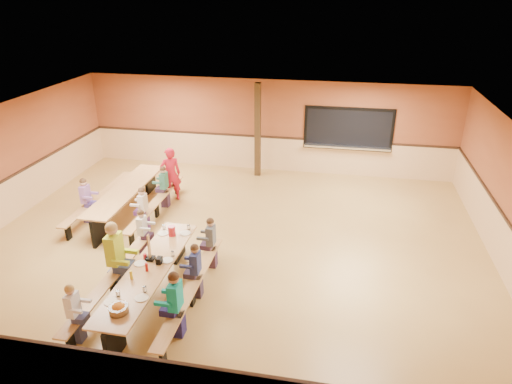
# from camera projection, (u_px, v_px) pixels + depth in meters

# --- Properties ---
(ground) EXTENTS (12.00, 12.00, 0.00)m
(ground) POSITION_uv_depth(u_px,v_px,m) (232.00, 243.00, 10.98)
(ground) COLOR olive
(ground) RESTS_ON ground
(room_envelope) EXTENTS (12.04, 10.04, 3.02)m
(room_envelope) POSITION_uv_depth(u_px,v_px,m) (231.00, 218.00, 10.70)
(room_envelope) COLOR brown
(room_envelope) RESTS_ON ground
(kitchen_pass_through) EXTENTS (2.78, 0.28, 1.38)m
(kitchen_pass_through) POSITION_uv_depth(u_px,v_px,m) (348.00, 131.00, 14.36)
(kitchen_pass_through) COLOR black
(kitchen_pass_through) RESTS_ON ground
(structural_post) EXTENTS (0.18, 0.18, 3.00)m
(structural_post) POSITION_uv_depth(u_px,v_px,m) (258.00, 131.00, 14.33)
(structural_post) COLOR #302110
(structural_post) RESTS_ON ground
(cafeteria_table_main) EXTENTS (1.91, 3.70, 0.74)m
(cafeteria_table_main) POSITION_uv_depth(u_px,v_px,m) (151.00, 277.00, 8.80)
(cafeteria_table_main) COLOR #AE7B45
(cafeteria_table_main) RESTS_ON ground
(cafeteria_table_second) EXTENTS (1.91, 3.70, 0.74)m
(cafeteria_table_second) POSITION_uv_depth(u_px,v_px,m) (127.00, 196.00, 12.19)
(cafeteria_table_second) COLOR #AE7B45
(cafeteria_table_second) RESTS_ON ground
(seated_child_white_left) EXTENTS (0.34, 0.28, 1.14)m
(seated_child_white_left) POSITION_uv_depth(u_px,v_px,m) (74.00, 314.00, 7.75)
(seated_child_white_left) COLOR white
(seated_child_white_left) RESTS_ON ground
(seated_adult_yellow) EXTENTS (0.50, 0.41, 1.48)m
(seated_adult_yellow) POSITION_uv_depth(u_px,v_px,m) (116.00, 257.00, 9.08)
(seated_adult_yellow) COLOR #BAD224
(seated_adult_yellow) RESTS_ON ground
(seated_child_grey_left) EXTENTS (0.33, 0.27, 1.13)m
(seated_child_grey_left) POSITION_uv_depth(u_px,v_px,m) (143.00, 233.00, 10.29)
(seated_child_grey_left) COLOR silver
(seated_child_grey_left) RESTS_ON ground
(seated_child_teal_right) EXTENTS (0.40, 0.33, 1.28)m
(seated_child_teal_right) POSITION_uv_depth(u_px,v_px,m) (176.00, 305.00, 7.87)
(seated_child_teal_right) COLOR #119A93
(seated_child_teal_right) RESTS_ON ground
(seated_child_navy_right) EXTENTS (0.35, 0.28, 1.16)m
(seated_child_navy_right) POSITION_uv_depth(u_px,v_px,m) (196.00, 271.00, 8.89)
(seated_child_navy_right) COLOR navy
(seated_child_navy_right) RESTS_ON ground
(seated_child_char_right) EXTENTS (0.35, 0.29, 1.17)m
(seated_child_char_right) POSITION_uv_depth(u_px,v_px,m) (211.00, 243.00, 9.85)
(seated_child_char_right) COLOR #50545C
(seated_child_char_right) RESTS_ON ground
(seated_child_purple_sec) EXTENTS (0.36, 0.30, 1.20)m
(seated_child_purple_sec) POSITION_uv_depth(u_px,v_px,m) (86.00, 201.00, 11.77)
(seated_child_purple_sec) COLOR #855993
(seated_child_purple_sec) RESTS_ON ground
(seated_child_green_sec) EXTENTS (0.35, 0.29, 1.17)m
(seated_child_green_sec) POSITION_uv_depth(u_px,v_px,m) (164.00, 187.00, 12.59)
(seated_child_green_sec) COLOR #316B57
(seated_child_green_sec) RESTS_ON ground
(seated_child_tan_sec) EXTENTS (0.34, 0.28, 1.16)m
(seated_child_tan_sec) POSITION_uv_depth(u_px,v_px,m) (143.00, 210.00, 11.33)
(seated_child_tan_sec) COLOR beige
(seated_child_tan_sec) RESTS_ON ground
(standing_woman) EXTENTS (0.69, 0.62, 1.58)m
(standing_woman) POSITION_uv_depth(u_px,v_px,m) (171.00, 174.00, 12.90)
(standing_woman) COLOR red
(standing_woman) RESTS_ON ground
(punch_pitcher) EXTENTS (0.16, 0.16, 0.22)m
(punch_pitcher) POSITION_uv_depth(u_px,v_px,m) (172.00, 231.00, 9.80)
(punch_pitcher) COLOR #B21724
(punch_pitcher) RESTS_ON cafeteria_table_main
(chip_bowl) EXTENTS (0.32, 0.32, 0.15)m
(chip_bowl) POSITION_uv_depth(u_px,v_px,m) (119.00, 309.00, 7.50)
(chip_bowl) COLOR orange
(chip_bowl) RESTS_ON cafeteria_table_main
(napkin_dispenser) EXTENTS (0.10, 0.14, 0.13)m
(napkin_dispenser) POSITION_uv_depth(u_px,v_px,m) (159.00, 260.00, 8.83)
(napkin_dispenser) COLOR black
(napkin_dispenser) RESTS_ON cafeteria_table_main
(condiment_mustard) EXTENTS (0.06, 0.06, 0.17)m
(condiment_mustard) POSITION_uv_depth(u_px,v_px,m) (131.00, 275.00, 8.36)
(condiment_mustard) COLOR yellow
(condiment_mustard) RESTS_ON cafeteria_table_main
(condiment_ketchup) EXTENTS (0.06, 0.06, 0.17)m
(condiment_ketchup) POSITION_uv_depth(u_px,v_px,m) (147.00, 267.00, 8.58)
(condiment_ketchup) COLOR #B2140F
(condiment_ketchup) RESTS_ON cafeteria_table_main
(table_paddle) EXTENTS (0.16, 0.16, 0.56)m
(table_paddle) POSITION_uv_depth(u_px,v_px,m) (150.00, 254.00, 8.92)
(table_paddle) COLOR black
(table_paddle) RESTS_ON cafeteria_table_main
(place_settings) EXTENTS (0.65, 3.30, 0.11)m
(place_settings) POSITION_uv_depth(u_px,v_px,m) (149.00, 265.00, 8.69)
(place_settings) COLOR beige
(place_settings) RESTS_ON cafeteria_table_main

